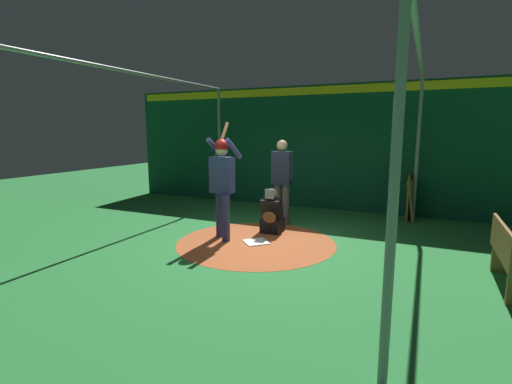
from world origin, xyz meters
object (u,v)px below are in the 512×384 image
at_px(umpire, 282,177).
at_px(bench, 510,256).
at_px(catcher, 272,215).
at_px(home_plate, 256,242).
at_px(bat_rack, 410,197).
at_px(batter, 222,178).

bearing_deg(umpire, bench, 64.33).
xyz_separation_m(umpire, bench, (1.88, 3.91, -0.62)).
bearing_deg(bench, catcher, -106.82).
xyz_separation_m(home_plate, catcher, (-0.75, 0.01, 0.34)).
bearing_deg(catcher, home_plate, -0.53).
relative_size(umpire, bench, 1.30).
height_order(catcher, bench, catcher).
xyz_separation_m(catcher, bat_rack, (-2.60, 2.46, 0.14)).
relative_size(umpire, bat_rack, 1.57).
relative_size(catcher, umpire, 0.50).
bearing_deg(batter, catcher, 138.42).
bearing_deg(catcher, batter, -41.58).
bearing_deg(batter, umpire, 157.58).
distance_m(catcher, umpire, 1.00).
bearing_deg(bat_rack, umpire, -53.39).
height_order(batter, catcher, batter).
height_order(batter, umpire, batter).
distance_m(home_plate, batter, 1.34).
distance_m(batter, umpire, 1.63).
xyz_separation_m(batter, catcher, (-0.78, 0.69, -0.81)).
relative_size(bat_rack, bench, 0.83).
xyz_separation_m(bat_rack, bench, (3.76, 1.38, -0.06)).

